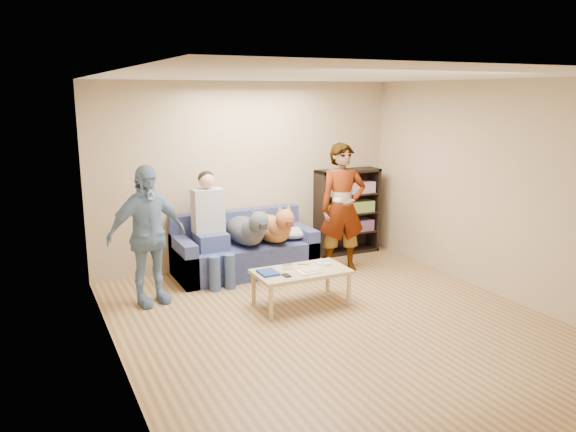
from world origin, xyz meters
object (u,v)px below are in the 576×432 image
person_seated (211,223)px  dog_tan (274,227)px  person_standing_left (147,236)px  camera_silver (288,267)px  bookshelf (347,209)px  sofa (244,252)px  dog_gray (248,229)px  coffee_table (301,274)px  notebook_blue (268,273)px  person_standing_right (342,208)px

person_seated → dog_tan: person_seated is taller
person_standing_left → camera_silver: person_standing_left is taller
camera_silver → dog_tan: (0.33, 1.13, 0.19)m
person_seated → bookshelf: bearing=8.9°
sofa → person_seated: bearing=-165.8°
person_standing_left → person_seated: person_standing_left is taller
person_standing_left → dog_gray: person_standing_left is taller
coffee_table → bookshelf: (1.64, 1.67, 0.31)m
notebook_blue → dog_gray: dog_gray is taller
notebook_blue → coffee_table: bearing=-7.1°
sofa → dog_gray: bearing=-90.4°
dog_gray → dog_tan: (0.38, -0.02, -0.00)m
dog_tan → sofa: bearing=153.9°
person_standing_right → dog_tan: (-0.90, 0.32, -0.25)m
person_standing_left → dog_gray: bearing=3.3°
notebook_blue → coffee_table: size_ratio=0.24×
dog_gray → dog_tan: dog_gray is taller
person_standing_right → dog_tan: person_standing_right is taller
sofa → coffee_table: sofa is taller
person_standing_right → notebook_blue: bearing=-137.4°
camera_silver → bookshelf: bearing=41.4°
camera_silver → bookshelf: 2.35m
person_seated → dog_gray: 0.52m
bookshelf → person_standing_right: bearing=-125.5°
notebook_blue → bookshelf: 2.61m
notebook_blue → coffee_table: (0.40, -0.05, -0.06)m
dog_gray → person_standing_right: bearing=-15.0°
notebook_blue → sofa: size_ratio=0.14×
camera_silver → bookshelf: bookshelf is taller
person_standing_right → notebook_blue: size_ratio=6.84×
person_standing_left → person_seated: (0.93, 0.49, -0.05)m
sofa → dog_gray: dog_gray is taller
person_seated → bookshelf: (2.30, 0.36, -0.09)m
sofa → person_seated: 0.71m
sofa → bookshelf: bearing=7.4°
person_seated → dog_tan: 0.89m
coffee_table → bookshelf: bookshelf is taller
dog_gray → coffee_table: 1.31m
person_standing_right → person_standing_left: bearing=-165.1°
notebook_blue → bookshelf: bearing=38.4°
person_standing_left → camera_silver: bearing=-39.6°
person_standing_right → person_standing_left: 2.70m
person_seated → camera_silver: bearing=-65.4°
person_standing_left → coffee_table: size_ratio=1.50×
person_standing_right → person_seated: (-1.77, 0.38, -0.12)m
sofa → bookshelf: size_ratio=1.46×
camera_silver → bookshelf: (1.76, 1.55, 0.23)m
notebook_blue → sofa: (0.24, 1.38, -0.15)m
person_standing_right → coffee_table: (-1.11, -0.93, -0.52)m
person_seated → dog_tan: size_ratio=1.26×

